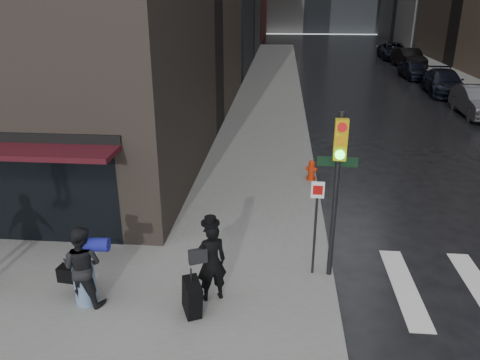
% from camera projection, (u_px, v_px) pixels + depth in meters
% --- Properties ---
extents(ground, '(140.00, 140.00, 0.00)m').
position_uv_depth(ground, '(238.00, 307.00, 9.40)').
color(ground, black).
rests_on(ground, ground).
extents(sidewalk_left, '(4.00, 50.00, 0.15)m').
position_uv_depth(sidewalk_left, '(272.00, 79.00, 34.37)').
color(sidewalk_left, slate).
rests_on(sidewalk_left, ground).
extents(sidewalk_right, '(3.00, 50.00, 0.15)m').
position_uv_depth(sidewalk_right, '(462.00, 82.00, 33.26)').
color(sidewalk_right, slate).
rests_on(sidewalk_right, ground).
extents(man_overcoat, '(0.91, 1.23, 1.85)m').
position_uv_depth(man_overcoat, '(207.00, 268.00, 9.03)').
color(man_overcoat, black).
rests_on(man_overcoat, ground).
extents(man_jeans, '(1.17, 0.73, 1.66)m').
position_uv_depth(man_jeans, '(82.00, 266.00, 9.00)').
color(man_jeans, black).
rests_on(man_jeans, ground).
extents(traffic_light, '(0.90, 0.43, 3.61)m').
position_uv_depth(traffic_light, '(336.00, 176.00, 9.31)').
color(traffic_light, black).
rests_on(traffic_light, ground).
extents(fire_hydrant, '(0.39, 0.30, 0.68)m').
position_uv_depth(fire_hydrant, '(311.00, 171.00, 15.35)').
color(fire_hydrant, '#A9260A').
rests_on(fire_hydrant, ground).
extents(parked_car_2, '(1.75, 4.65, 1.51)m').
position_uv_depth(parked_car_2, '(478.00, 101.00, 23.94)').
color(parked_car_2, '#494A4E').
rests_on(parked_car_2, ground).
extents(parked_car_3, '(2.49, 5.23, 1.47)m').
position_uv_depth(parked_car_3, '(444.00, 82.00, 29.30)').
color(parked_car_3, black).
rests_on(parked_car_3, ground).
extents(parked_car_4, '(1.75, 4.02, 1.35)m').
position_uv_depth(parked_car_4, '(414.00, 69.00, 34.71)').
color(parked_car_4, black).
rests_on(parked_car_4, ground).
extents(parked_car_5, '(2.14, 5.00, 1.60)m').
position_uv_depth(parked_car_5, '(409.00, 58.00, 39.94)').
color(parked_car_5, black).
rests_on(parked_car_5, ground).
extents(parked_car_6, '(2.72, 5.60, 1.53)m').
position_uv_depth(parked_car_6, '(394.00, 51.00, 45.30)').
color(parked_car_6, black).
rests_on(parked_car_6, ground).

